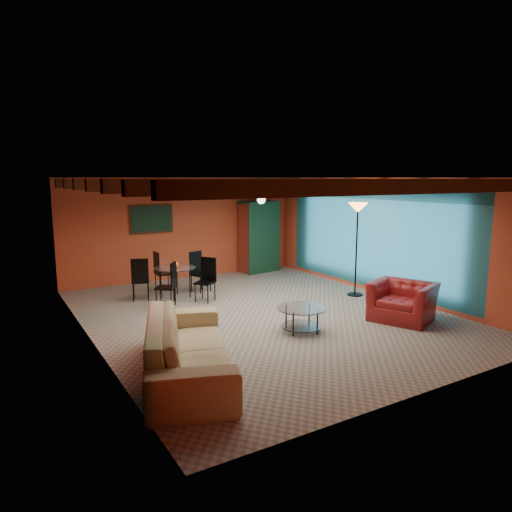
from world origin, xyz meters
TOP-DOWN VIEW (x-y plane):
  - room at (0.00, 0.11)m, footprint 6.52×8.01m
  - sofa at (-2.37, -1.94)m, footprint 1.95×2.97m
  - armchair at (2.12, -1.72)m, footprint 1.34×1.42m
  - coffee_table at (0.06, -1.27)m, footprint 1.10×1.10m
  - dining_table at (-1.01, 2.07)m, footprint 2.35×2.35m
  - armoire at (2.20, 3.70)m, footprint 1.20×0.73m
  - floor_lamp at (2.65, 0.15)m, footprint 0.52×0.52m
  - ceiling_fan at (0.00, 0.00)m, footprint 1.50×1.50m
  - painting at (-0.90, 3.96)m, footprint 1.05×0.03m
  - potted_plant at (2.20, 3.70)m, footprint 0.51×0.47m
  - vase at (-1.01, 2.07)m, footprint 0.23×0.23m

SIDE VIEW (x-z plane):
  - coffee_table at x=0.06m, z-range 0.00..0.45m
  - armchair at x=2.12m, z-range 0.00..0.73m
  - sofa at x=-2.37m, z-range 0.00..0.81m
  - dining_table at x=-1.01m, z-range 0.00..0.97m
  - armoire at x=2.20m, z-range 0.00..1.97m
  - vase at x=-1.01m, z-range 0.97..1.16m
  - floor_lamp at x=2.65m, z-range 0.00..2.15m
  - painting at x=-0.90m, z-range 1.32..1.97m
  - potted_plant at x=2.20m, z-range 1.97..2.45m
  - ceiling_fan at x=0.00m, z-range 2.14..2.58m
  - room at x=0.00m, z-range 1.01..3.72m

